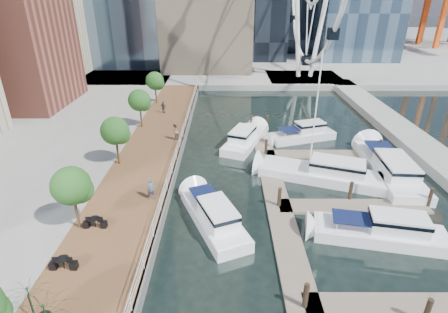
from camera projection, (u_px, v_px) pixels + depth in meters
name	position (u px, v px, depth m)	size (l,w,h in m)	color
ground	(247.00, 282.00, 20.95)	(520.00, 520.00, 0.00)	black
boardwalk	(147.00, 163.00, 34.34)	(6.00, 60.00, 1.00)	brown
seawall	(178.00, 163.00, 34.33)	(0.25, 60.00, 1.00)	#595954
land_far	(229.00, 45.00, 113.05)	(200.00, 114.00, 1.00)	gray
breakwater	(417.00, 144.00, 38.79)	(4.00, 60.00, 1.00)	gray
pier	(304.00, 79.00, 67.77)	(14.00, 12.00, 1.00)	gray
railing	(176.00, 154.00, 33.89)	(0.10, 60.00, 1.05)	white
floating_docks	(334.00, 190.00, 29.76)	(16.00, 34.00, 2.60)	#6D6051
street_trees	(115.00, 131.00, 31.82)	(2.60, 42.60, 4.60)	#3F2B1C
cafe_tables	(55.00, 290.00, 18.58)	(2.50, 13.70, 0.74)	black
yacht_foreground	(378.00, 239.00, 24.55)	(2.60, 9.71, 2.15)	white
pedestrian_near	(151.00, 189.00, 27.20)	(0.63, 0.41, 1.72)	#4A5363
pedestrian_mid	(175.00, 131.00, 38.17)	(0.94, 0.73, 1.93)	#886F5E
pedestrian_far	(163.00, 107.00, 46.82)	(0.91, 0.38, 1.55)	#30323C
moored_yachts	(319.00, 181.00, 32.09)	(21.64, 36.25, 11.50)	white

